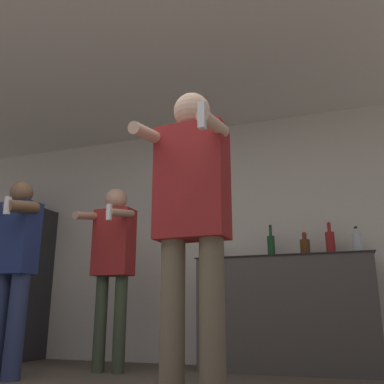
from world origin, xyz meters
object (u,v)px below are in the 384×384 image
object	(u,v)px
bottle_brown_liquor	(305,247)
bottle_tall_gin	(330,243)
bottle_short_whiskey	(357,244)
bottle_red_label	(216,250)
refrigerator	(6,281)
person_spectator_back	(113,256)
person_woman_foreground	(192,215)
bottle_clear_vodka	(271,246)
person_man_side	(13,264)

from	to	relation	value
bottle_brown_liquor	bottle_tall_gin	bearing A→B (deg)	0.00
bottle_short_whiskey	bottle_red_label	bearing A→B (deg)	-180.00
refrigerator	bottle_brown_liquor	bearing A→B (deg)	2.68
person_spectator_back	bottle_short_whiskey	bearing A→B (deg)	16.69
refrigerator	person_woman_foreground	world-z (taller)	person_woman_foreground
bottle_red_label	person_spectator_back	size ratio (longest dim) A/B	0.17
bottle_tall_gin	bottle_short_whiskey	distance (m)	0.24
refrigerator	person_woman_foreground	size ratio (longest dim) A/B	0.96
bottle_clear_vodka	bottle_tall_gin	bearing A→B (deg)	-0.00
bottle_clear_vodka	person_man_side	xyz separation A→B (m)	(-1.94, -1.30, -0.24)
bottle_brown_liquor	bottle_tall_gin	size ratio (longest dim) A/B	0.75
person_man_side	person_woman_foreground	bearing A→B (deg)	-20.58
bottle_short_whiskey	bottle_brown_liquor	bearing A→B (deg)	-180.00
person_man_side	bottle_clear_vodka	bearing A→B (deg)	33.82
bottle_clear_vodka	bottle_short_whiskey	bearing A→B (deg)	0.00
bottle_clear_vodka	person_man_side	size ratio (longest dim) A/B	0.21
bottle_tall_gin	person_spectator_back	distance (m)	2.04
refrigerator	bottle_tall_gin	distance (m)	3.60
person_woman_foreground	person_spectator_back	bearing A→B (deg)	133.08
bottle_short_whiskey	person_spectator_back	xyz separation A→B (m)	(-2.16, -0.65, -0.10)
bottle_red_label	person_spectator_back	xyz separation A→B (m)	(-0.82, -0.65, -0.10)
person_man_side	bottle_red_label	bearing A→B (deg)	43.26
person_woman_foreground	person_spectator_back	world-z (taller)	person_woman_foreground
bottle_red_label	bottle_short_whiskey	world-z (taller)	bottle_red_label
bottle_clear_vodka	person_woman_foreground	size ratio (longest dim) A/B	0.19
bottle_clear_vodka	person_spectator_back	xyz separation A→B (m)	(-1.37, -0.65, -0.12)
bottle_brown_liquor	bottle_clear_vodka	size ratio (longest dim) A/B	0.73
bottle_tall_gin	person_woman_foreground	bearing A→B (deg)	-109.03
bottle_brown_liquor	person_spectator_back	world-z (taller)	person_spectator_back
bottle_brown_liquor	person_spectator_back	size ratio (longest dim) A/B	0.15
refrigerator	person_man_side	bearing A→B (deg)	-46.37
bottle_tall_gin	person_woman_foreground	distance (m)	2.10
refrigerator	bottle_red_label	distance (m)	2.49
bottle_clear_vodka	person_woman_foreground	bearing A→B (deg)	-93.77
person_man_side	bottle_short_whiskey	bearing A→B (deg)	25.49
refrigerator	bottle_clear_vodka	distance (m)	3.05
bottle_red_label	bottle_short_whiskey	bearing A→B (deg)	0.00
refrigerator	bottle_clear_vodka	size ratio (longest dim) A/B	5.06
refrigerator	bottle_short_whiskey	distance (m)	3.83
person_man_side	person_spectator_back	distance (m)	0.87
bottle_tall_gin	bottle_brown_liquor	bearing A→B (deg)	180.00
refrigerator	bottle_tall_gin	xyz separation A→B (m)	(3.58, 0.16, 0.28)
bottle_short_whiskey	person_spectator_back	world-z (taller)	person_spectator_back
bottle_clear_vodka	person_spectator_back	world-z (taller)	person_spectator_back
person_woman_foreground	person_man_side	distance (m)	1.94
bottle_brown_liquor	bottle_clear_vodka	bearing A→B (deg)	180.00
bottle_brown_liquor	bottle_short_whiskey	world-z (taller)	bottle_short_whiskey
person_spectator_back	bottle_clear_vodka	bearing A→B (deg)	25.24
bottle_red_label	person_spectator_back	distance (m)	1.05
bottle_short_whiskey	person_spectator_back	size ratio (longest dim) A/B	0.16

